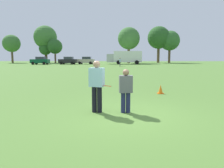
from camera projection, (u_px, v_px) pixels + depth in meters
ground_plane at (127, 115)px, 7.20m from camera, size 151.15×151.15×0.00m
player_thrower at (97, 84)px, 7.42m from camera, size 0.56×0.41×1.83m
player_defender at (126, 89)px, 7.40m from camera, size 0.47×0.29×1.54m
frisbee at (107, 86)px, 7.27m from camera, size 0.28×0.27×0.09m
traffic_cone at (161, 89)px, 11.25m from camera, size 0.32×0.32×0.48m
parked_car_near_left at (40, 61)px, 49.59m from camera, size 4.30×2.40×1.82m
parked_car_mid_left at (68, 60)px, 50.82m from camera, size 4.30×2.40×1.82m
parked_car_center at (86, 60)px, 52.04m from camera, size 4.30×2.40×1.82m
box_truck at (125, 57)px, 52.00m from camera, size 8.62×3.33×3.18m
bystander_sideline_watcher at (120, 62)px, 40.50m from camera, size 0.26×0.45×1.64m
tree_west_oak at (12, 44)px, 61.28m from camera, size 4.98×4.98×8.10m
tree_west_maple at (45, 37)px, 61.31m from camera, size 6.59×6.59×10.71m
tree_center_elm at (45, 49)px, 61.17m from camera, size 3.63×3.63×5.90m
tree_east_birch at (55, 47)px, 59.45m from camera, size 4.13×4.13×6.71m
tree_east_oak at (129, 39)px, 58.03m from camera, size 6.04×6.04×9.81m
tree_far_east_pine at (159, 38)px, 61.55m from camera, size 6.49×6.49×10.55m
tree_far_west_pine at (170, 41)px, 61.34m from camera, size 5.70×5.70×9.27m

